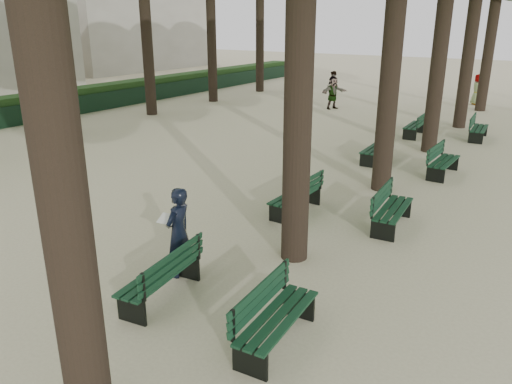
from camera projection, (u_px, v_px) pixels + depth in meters
The scene contains 16 objects.
ground at pixel (128, 303), 8.30m from camera, with size 120.00×120.00×0.00m, color beige.
bench_left_0 at pixel (161, 284), 8.36m from camera, with size 0.80×1.86×0.92m.
bench_left_1 at pixel (296, 202), 12.10m from camera, with size 0.60×1.81×0.92m.
bench_left_2 at pixel (375, 153), 16.49m from camera, with size 0.64×1.82×0.92m.
bench_left_3 at pixel (414, 130), 20.04m from camera, with size 0.65×1.82×0.92m.
bench_right_0 at pixel (277, 327), 7.18m from camera, with size 0.69×1.83×0.92m.
bench_right_1 at pixel (392, 216), 11.24m from camera, with size 0.71×1.84×0.92m.
bench_right_2 at pixel (443, 167), 15.00m from camera, with size 0.62×1.82×0.92m.
bench_right_3 at pixel (478, 133), 19.49m from camera, with size 0.69×1.83×0.92m.
man_with_map at pixel (179, 232), 8.97m from camera, with size 0.63×0.70×1.69m.
pedestrian_a at pixel (333, 85), 29.33m from camera, with size 0.78×0.32×1.61m, color #262628.
pedestrian_d at pixel (477, 90), 27.31m from camera, with size 0.81×0.33×1.65m, color #262628.
pedestrian_e at pixel (333, 93), 26.02m from camera, with size 1.57×0.34×1.70m, color #262628.
fence at pixel (78, 105), 24.56m from camera, with size 0.08×42.00×0.90m, color black.
hedge at pixel (69, 101), 24.87m from camera, with size 1.20×42.00×1.20m, color #1A3C15.
building_far at pixel (114, 30), 47.86m from camera, with size 12.00×16.00×7.00m, color #B7B2A3.
Camera 1 is at (5.71, -4.92, 4.47)m, focal length 35.00 mm.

